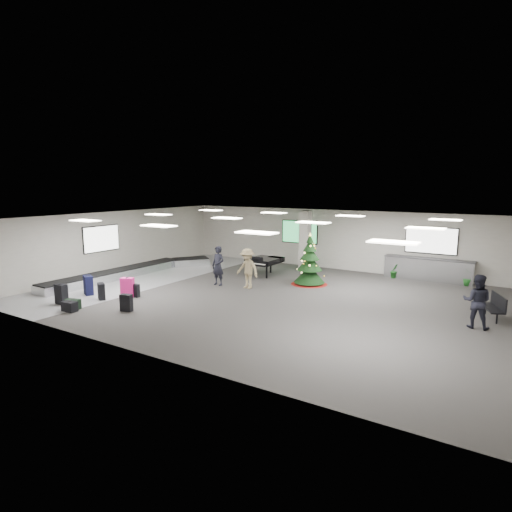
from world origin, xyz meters
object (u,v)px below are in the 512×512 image
Objects in this scene: christmas_tree at (310,267)px; potted_plant_left at (394,271)px; service_counter at (428,269)px; traveler_a at (218,266)px; potted_plant_right at (467,277)px; bench at (495,305)px; pink_suitcase at (127,287)px; traveler_b at (247,269)px; traveler_bench at (477,301)px; grand_piano at (264,261)px; baggage_carousel at (133,271)px.

christmas_tree reaches higher than potted_plant_left.
christmas_tree is at bearing -140.12° from service_counter.
potted_plant_right is (9.64, 5.94, -0.50)m from traveler_a.
bench is at bearing -10.33° from christmas_tree.
service_counter is 5.83m from christmas_tree.
service_counter is 5.68× the size of potted_plant_left.
bench reaches higher than pink_suitcase.
service_counter is 2.25× the size of traveler_a.
potted_plant_right is at bearing 42.69° from traveler_b.
traveler_bench is (9.10, -0.53, -0.01)m from traveler_b.
pink_suitcase is at bearing -140.18° from potted_plant_right.
pink_suitcase is 14.98m from potted_plant_right.
pink_suitcase is 0.46× the size of traveler_b.
traveler_bench is (12.42, 3.34, 0.47)m from pink_suitcase.
bench is at bearing 12.44° from traveler_b.
traveler_b is (-1.98, -2.17, 0.07)m from christmas_tree.
traveler_a reaches higher than traveler_b.
pink_suitcase is at bearing -109.30° from grand_piano.
christmas_tree is 3.37× the size of potted_plant_left.
traveler_b is at bearing 7.39° from baggage_carousel.
grand_piano reaches higher than pink_suitcase.
traveler_b reaches higher than grand_piano.
traveler_a is at bearing -163.98° from traveler_b.
service_counter is 5.98m from bench.
grand_piano is at bearing 147.19° from bench.
traveler_a is at bearing -100.37° from grand_piano.
baggage_carousel is at bearing -160.28° from christmas_tree.
service_counter is 2.24× the size of grand_piano.
potted_plant_right is (3.23, 0.13, 0.04)m from potted_plant_left.
potted_plant_left is (6.41, 5.81, -0.54)m from traveler_a.
traveler_a reaches higher than grand_piano.
baggage_carousel is at bearing 0.12° from traveler_bench.
pink_suitcase is (3.07, -3.04, 0.19)m from baggage_carousel.
baggage_carousel is 6.79× the size of bench.
bench is at bearing -74.48° from potted_plant_right.
pink_suitcase is 12.57m from potted_plant_left.
grand_piano is at bearing -161.93° from potted_plant_right.
service_counter is at bearing 50.16° from traveler_b.
potted_plant_left is (2.97, 3.43, -0.47)m from christmas_tree.
bench is 5.13m from potted_plant_right.
traveler_a is (-7.91, -6.12, 0.35)m from service_counter.
pink_suitcase is at bearing -44.72° from baggage_carousel.
service_counter is at bearing 11.55° from potted_plant_left.
service_counter is 10.00m from traveler_a.
baggage_carousel is 5.02m from traveler_a.
baggage_carousel is 11.79× the size of pink_suitcase.
baggage_carousel is at bearing -152.33° from service_counter.
potted_plant_left is at bearing 29.54° from baggage_carousel.
grand_piano is at bearing 167.82° from christmas_tree.
pink_suitcase is 0.58× the size of bench.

